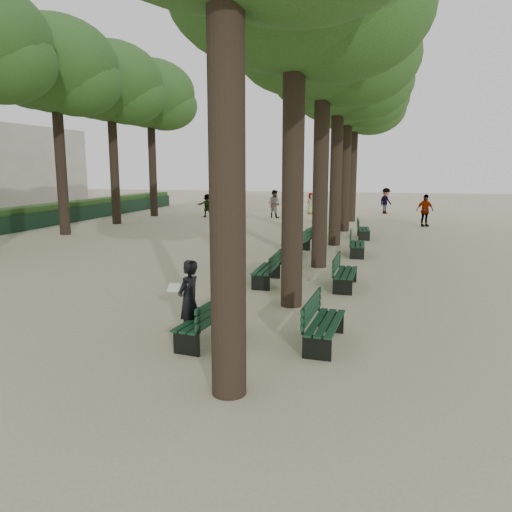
# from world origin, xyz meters

# --- Properties ---
(ground) EXTENTS (120.00, 120.00, 0.00)m
(ground) POSITION_xyz_m (0.00, 0.00, 0.00)
(ground) COLOR #B8B18B
(ground) RESTS_ON ground
(tree_central_2) EXTENTS (6.00, 6.00, 9.95)m
(tree_central_2) POSITION_xyz_m (1.50, 8.00, 7.65)
(tree_central_2) COLOR #33261C
(tree_central_2) RESTS_ON ground
(tree_central_3) EXTENTS (6.00, 6.00, 9.95)m
(tree_central_3) POSITION_xyz_m (1.50, 13.00, 7.65)
(tree_central_3) COLOR #33261C
(tree_central_3) RESTS_ON ground
(tree_central_4) EXTENTS (6.00, 6.00, 9.95)m
(tree_central_4) POSITION_xyz_m (1.50, 18.00, 7.65)
(tree_central_4) COLOR #33261C
(tree_central_4) RESTS_ON ground
(tree_central_5) EXTENTS (6.00, 6.00, 9.95)m
(tree_central_5) POSITION_xyz_m (1.50, 23.00, 7.65)
(tree_central_5) COLOR #33261C
(tree_central_5) RESTS_ON ground
(tree_far_3) EXTENTS (6.00, 6.00, 10.45)m
(tree_far_3) POSITION_xyz_m (-12.00, 13.00, 8.14)
(tree_far_3) COLOR #33261C
(tree_far_3) RESTS_ON ground
(tree_far_4) EXTENTS (6.00, 6.00, 10.45)m
(tree_far_4) POSITION_xyz_m (-12.00, 18.00, 8.14)
(tree_far_4) COLOR #33261C
(tree_far_4) RESTS_ON ground
(tree_far_5) EXTENTS (6.00, 6.00, 10.45)m
(tree_far_5) POSITION_xyz_m (-12.00, 23.00, 8.14)
(tree_far_5) COLOR #33261C
(tree_far_5) RESTS_ON ground
(bench_left_0) EXTENTS (0.78, 1.86, 0.92)m
(bench_left_0) POSITION_xyz_m (0.37, 0.06, 0.27)
(bench_left_0) COLOR black
(bench_left_0) RESTS_ON ground
(bench_left_1) EXTENTS (0.62, 1.81, 0.92)m
(bench_left_1) POSITION_xyz_m (0.37, 5.08, 0.27)
(bench_left_1) COLOR black
(bench_left_1) RESTS_ON ground
(bench_left_2) EXTENTS (0.76, 1.85, 0.92)m
(bench_left_2) POSITION_xyz_m (0.37, 10.50, 0.27)
(bench_left_2) COLOR black
(bench_left_2) RESTS_ON ground
(bench_left_3) EXTENTS (0.74, 1.85, 0.92)m
(bench_left_3) POSITION_xyz_m (0.37, 15.35, 0.27)
(bench_left_3) COLOR black
(bench_left_3) RESTS_ON ground
(bench_right_0) EXTENTS (0.66, 1.83, 0.92)m
(bench_right_0) POSITION_xyz_m (2.63, 0.44, 0.27)
(bench_right_0) COLOR black
(bench_right_0) RESTS_ON ground
(bench_right_1) EXTENTS (0.59, 1.81, 0.92)m
(bench_right_1) POSITION_xyz_m (2.63, 5.16, 0.27)
(bench_right_1) COLOR black
(bench_right_1) RESTS_ON ground
(bench_right_2) EXTENTS (0.68, 1.83, 0.92)m
(bench_right_2) POSITION_xyz_m (2.63, 10.55, 0.27)
(bench_right_2) COLOR black
(bench_right_2) RESTS_ON ground
(bench_right_3) EXTENTS (0.74, 1.85, 0.92)m
(bench_right_3) POSITION_xyz_m (2.63, 15.45, 0.27)
(bench_right_3) COLOR black
(bench_right_3) RESTS_ON ground
(man_with_map) EXTENTS (0.66, 0.70, 1.61)m
(man_with_map) POSITION_xyz_m (0.03, 0.03, 0.81)
(man_with_map) COLOR black
(man_with_map) RESTS_ON ground
(pedestrian_a) EXTENTS (0.97, 0.69, 1.85)m
(pedestrian_a) POSITION_xyz_m (-3.66, 23.93, 0.93)
(pedestrian_a) COLOR #262628
(pedestrian_a) RESTS_ON ground
(pedestrian_b) EXTENTS (0.99, 1.20, 1.86)m
(pedestrian_b) POSITION_xyz_m (3.55, 28.91, 0.93)
(pedestrian_b) COLOR #262628
(pedestrian_b) RESTS_ON ground
(pedestrian_e) EXTENTS (1.30, 1.20, 1.57)m
(pedestrian_e) POSITION_xyz_m (-8.20, 23.30, 0.79)
(pedestrian_e) COLOR #262628
(pedestrian_e) RESTS_ON ground
(pedestrian_d) EXTENTS (0.78, 0.70, 1.53)m
(pedestrian_d) POSITION_xyz_m (-1.67, 27.15, 0.77)
(pedestrian_d) COLOR #262628
(pedestrian_d) RESTS_ON ground
(pedestrian_c) EXTENTS (1.12, 0.83, 1.84)m
(pedestrian_c) POSITION_xyz_m (5.76, 21.27, 0.92)
(pedestrian_c) COLOR #262628
(pedestrian_c) RESTS_ON ground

